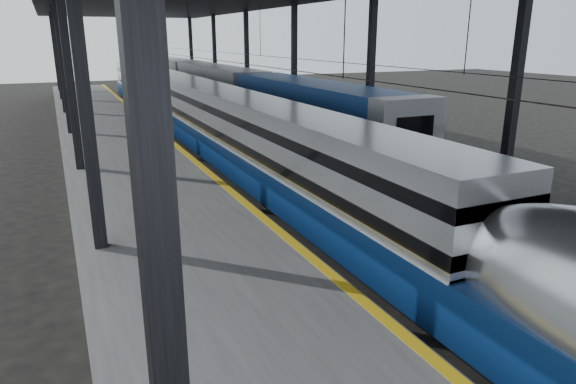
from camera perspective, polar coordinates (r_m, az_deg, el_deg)
ground at (r=13.38m, az=8.87°, el=-13.55°), size 160.00×160.00×0.00m
platform at (r=30.36m, az=-18.14°, el=4.14°), size 6.00×80.00×1.00m
yellow_strip at (r=30.66m, az=-13.03°, el=5.64°), size 0.30×80.00×0.01m
rails at (r=32.24m, az=-3.82°, el=4.89°), size 6.52×80.00×0.16m
tgv_train at (r=33.51m, az=-9.44°, el=8.24°), size 2.77×65.20×3.97m
second_train at (r=46.64m, az=-7.51°, el=11.09°), size 3.13×56.05×4.32m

